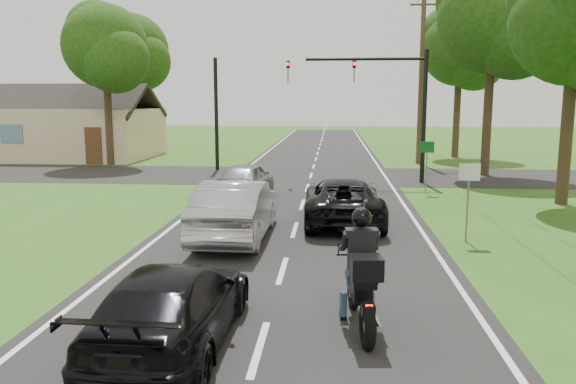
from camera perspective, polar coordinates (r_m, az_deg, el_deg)
The scene contains 18 objects.
ground at distance 12.68m, azimuth -0.57°, elevation -8.02°, with size 140.00×140.00×0.00m, color #2D5A19.
road at distance 22.41m, azimuth 1.73°, elevation -0.37°, with size 8.00×100.00×0.01m, color black.
cross_road at distance 28.33m, azimuth 2.34°, elevation 1.67°, with size 60.00×7.00×0.01m, color black.
motorcycle_rider at distance 9.47m, azimuth 7.45°, elevation -9.03°, with size 0.72×2.41×2.07m.
dark_suv at distance 17.49m, azimuth 5.60°, elevation -0.83°, with size 2.32×5.03×1.40m, color black.
silver_sedan at distance 15.40m, azimuth -5.33°, elevation -1.80°, with size 1.71×4.91×1.62m, color #ACABB0.
silver_suv at distance 21.99m, azimuth -4.30°, elevation 1.28°, with size 1.66×4.11×1.40m, color #929699.
dark_car_behind at distance 9.01m, azimuth -11.62°, elevation -11.18°, with size 1.81×4.44×1.29m, color black.
traffic_signal at distance 26.15m, azimuth 9.67°, elevation 9.98°, with size 6.38×0.44×6.00m.
signal_pole_far at distance 30.72m, azimuth -7.30°, elevation 7.81°, with size 0.20×0.20×6.00m, color black.
utility_pole_far at distance 34.46m, azimuth 13.38°, elevation 11.26°, with size 1.60×0.28×10.00m.
sign_white at distance 15.62m, azimuth 17.90°, elevation 0.84°, with size 0.55×0.07×2.12m.
sign_green at distance 23.45m, azimuth 13.95°, elevation 3.72°, with size 0.55×0.07×2.12m.
tree_row_d at distance 30.13m, azimuth 20.79°, elevation 15.71°, with size 5.76×5.58×10.45m.
tree_row_e at distance 38.87m, azimuth 17.53°, elevation 13.42°, with size 5.28×5.12×9.61m.
tree_left_near at distance 34.44m, azimuth -17.79°, elevation 13.49°, with size 5.12×4.96×9.22m.
tree_left_far at distance 44.48m, azimuth -15.26°, elevation 13.34°, with size 5.76×5.58×10.14m.
house at distance 39.95m, azimuth -20.85°, elevation 5.85°, with size 10.20×8.00×4.84m.
Camera 1 is at (1.09, -12.06, 3.79)m, focal length 35.00 mm.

